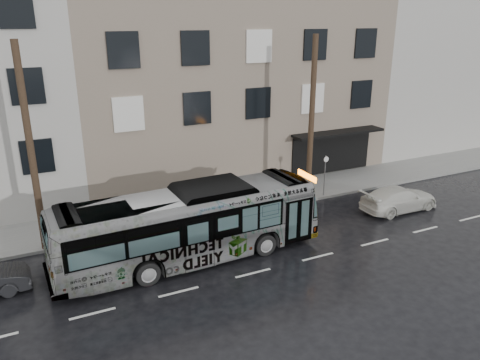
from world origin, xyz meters
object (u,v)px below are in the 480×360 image
(sign_post, at_px, (325,176))
(white_sedan, at_px, (399,199))
(utility_pole_rear, at_px, (31,151))
(bus, at_px, (189,225))
(utility_pole_front, at_px, (311,121))

(sign_post, relative_size, white_sedan, 0.53)
(utility_pole_rear, bearing_deg, white_sedan, -10.48)
(utility_pole_rear, bearing_deg, bus, -32.34)
(sign_post, xyz_separation_m, bus, (-9.50, -3.54, 0.27))
(sign_post, bearing_deg, utility_pole_front, 180.00)
(utility_pole_front, distance_m, sign_post, 3.48)
(utility_pole_rear, height_order, bus, utility_pole_rear)
(utility_pole_front, height_order, sign_post, utility_pole_front)
(utility_pole_front, bearing_deg, white_sedan, -41.56)
(utility_pole_front, relative_size, white_sedan, 1.99)
(utility_pole_rear, relative_size, bus, 0.78)
(sign_post, bearing_deg, utility_pole_rear, 180.00)
(white_sedan, bearing_deg, utility_pole_front, 48.22)
(sign_post, xyz_separation_m, white_sedan, (2.59, -3.27, -0.69))
(utility_pole_rear, distance_m, bus, 7.29)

